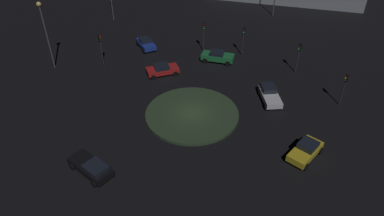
# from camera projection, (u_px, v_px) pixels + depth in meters

# --- Properties ---
(ground_plane) EXTENTS (118.26, 118.26, 0.00)m
(ground_plane) POSITION_uv_depth(u_px,v_px,m) (192.00, 115.00, 39.07)
(ground_plane) COLOR black
(roundabout_island) EXTENTS (10.13, 10.13, 0.31)m
(roundabout_island) POSITION_uv_depth(u_px,v_px,m) (192.00, 114.00, 38.98)
(roundabout_island) COLOR #2D4228
(roundabout_island) RESTS_ON ground_plane
(car_red) EXTENTS (4.25, 2.63, 1.36)m
(car_red) POSITION_uv_depth(u_px,v_px,m) (162.00, 69.00, 45.61)
(car_red) COLOR red
(car_red) RESTS_ON ground_plane
(car_green) EXTENTS (4.30, 4.20, 1.51)m
(car_green) POSITION_uv_depth(u_px,v_px,m) (218.00, 56.00, 48.26)
(car_green) COLOR #1E7238
(car_green) RESTS_ON ground_plane
(car_yellow) EXTENTS (4.33, 3.07, 1.49)m
(car_yellow) POSITION_uv_depth(u_px,v_px,m) (306.00, 150.00, 33.44)
(car_yellow) COLOR gold
(car_yellow) RESTS_ON ground_plane
(car_black) EXTENTS (3.29, 4.79, 1.36)m
(car_black) POSITION_uv_depth(u_px,v_px,m) (91.00, 167.00, 31.75)
(car_black) COLOR black
(car_black) RESTS_ON ground_plane
(car_blue) EXTENTS (2.10, 3.92, 1.33)m
(car_blue) POSITION_uv_depth(u_px,v_px,m) (146.00, 43.00, 51.61)
(car_blue) COLOR #1E38A5
(car_blue) RESTS_ON ground_plane
(car_white) EXTENTS (3.26, 4.42, 1.44)m
(car_white) POSITION_uv_depth(u_px,v_px,m) (270.00, 95.00, 40.94)
(car_white) COLOR white
(car_white) RESTS_ON ground_plane
(traffic_light_northeast) EXTENTS (0.39, 0.37, 4.16)m
(traffic_light_northeast) POSITION_uv_depth(u_px,v_px,m) (244.00, 36.00, 48.45)
(traffic_light_northeast) COLOR #2D2D2D
(traffic_light_northeast) RESTS_ON ground_plane
(traffic_light_east) EXTENTS (0.37, 0.32, 4.03)m
(traffic_light_east) POSITION_uv_depth(u_px,v_px,m) (299.00, 52.00, 44.75)
(traffic_light_east) COLOR #2D2D2D
(traffic_light_east) RESTS_ON ground_plane
(traffic_light_northeast_near) EXTENTS (0.37, 0.40, 4.26)m
(traffic_light_northeast_near) POSITION_uv_depth(u_px,v_px,m) (204.00, 32.00, 49.34)
(traffic_light_northeast_near) COLOR #2D2D2D
(traffic_light_northeast_near) RESTS_ON ground_plane
(traffic_light_north) EXTENTS (0.35, 0.39, 4.37)m
(traffic_light_north) POSITION_uv_depth(u_px,v_px,m) (101.00, 44.00, 46.05)
(traffic_light_north) COLOR #2D2D2D
(traffic_light_north) RESTS_ON ground_plane
(traffic_light_east_near) EXTENTS (0.39, 0.36, 3.97)m
(traffic_light_east_near) POSITION_uv_depth(u_px,v_px,m) (345.00, 83.00, 38.96)
(traffic_light_east_near) COLOR #2D2D2D
(traffic_light_east_near) RESTS_ON ground_plane
(streetlamp_northwest) EXTENTS (0.59, 0.59, 8.82)m
(streetlamp_northwest) POSITION_uv_depth(u_px,v_px,m) (44.00, 24.00, 43.94)
(streetlamp_northwest) COLOR #4C4C51
(streetlamp_northwest) RESTS_ON ground_plane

